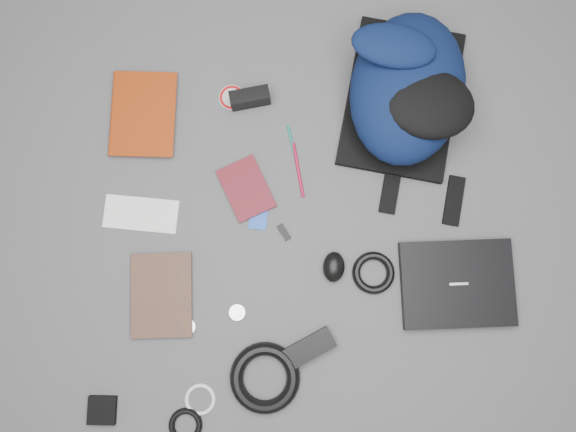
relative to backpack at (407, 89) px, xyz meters
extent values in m
plane|color=#4F4F51|center=(-0.39, -0.27, -0.10)|extent=(4.00, 4.00, 0.00)
cube|color=black|center=(0.04, -0.55, -0.09)|extent=(0.34, 0.28, 0.03)
imported|color=maroon|center=(-0.83, 0.12, -0.09)|extent=(0.24, 0.28, 0.03)
imported|color=#9C550B|center=(-0.86, -0.41, -0.09)|extent=(0.20, 0.26, 0.02)
cube|color=white|center=(-0.79, -0.18, -0.10)|extent=(0.23, 0.15, 0.00)
cube|color=#4A0E14|center=(-0.49, -0.17, -0.09)|extent=(0.15, 0.19, 0.01)
cube|color=black|center=(-0.43, 0.08, -0.07)|extent=(0.11, 0.04, 0.06)
cylinder|color=silver|center=(-0.48, 0.10, -0.10)|extent=(0.09, 0.09, 0.00)
cylinder|color=#0D786D|center=(-0.33, -0.07, -0.10)|extent=(0.01, 0.12, 0.01)
cylinder|color=#A20C2D|center=(-0.33, -0.15, -0.10)|extent=(0.01, 0.16, 0.01)
cube|color=blue|center=(-0.47, -0.25, -0.10)|extent=(0.07, 0.09, 0.00)
cube|color=black|center=(-0.41, -0.31, -0.10)|extent=(0.03, 0.05, 0.01)
ellipsoid|color=black|center=(-0.29, -0.44, -0.08)|extent=(0.08, 0.10, 0.04)
cylinder|color=silver|center=(-0.72, -0.52, -0.10)|extent=(0.05, 0.05, 0.01)
cylinder|color=silver|center=(-0.58, -0.51, -0.10)|extent=(0.06, 0.06, 0.01)
torus|color=black|center=(-0.18, -0.47, -0.09)|extent=(0.12, 0.12, 0.02)
cube|color=black|center=(-0.40, -0.64, -0.08)|extent=(0.15, 0.10, 0.03)
torus|color=black|center=(-0.53, -0.69, -0.08)|extent=(0.25, 0.25, 0.04)
cube|color=black|center=(-0.98, -0.69, -0.09)|extent=(0.09, 0.09, 0.02)
torus|color=black|center=(-0.77, -0.78, -0.09)|extent=(0.12, 0.12, 0.02)
torus|color=white|center=(-0.72, -0.72, -0.10)|extent=(0.11, 0.11, 0.01)
camera|label=1|loc=(-0.42, -0.47, 1.48)|focal=35.00mm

